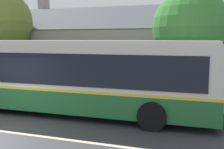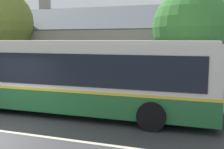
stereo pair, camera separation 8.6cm
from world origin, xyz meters
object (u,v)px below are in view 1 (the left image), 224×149
at_px(bench_by_building, 0,83).
at_px(transit_bus, 71,74).
at_px(street_tree_primary, 189,31).
at_px(bus_stop_sign, 214,74).

bearing_deg(bench_by_building, transit_bus, -23.65).
relative_size(street_tree_primary, bus_stop_sign, 2.31).
height_order(bench_by_building, street_tree_primary, street_tree_primary).
distance_m(bench_by_building, bus_stop_sign, 11.58).
distance_m(transit_bus, bus_stop_sign, 5.97).
xyz_separation_m(street_tree_primary, bus_stop_sign, (1.25, -2.27, -1.84)).
bearing_deg(street_tree_primary, transit_bus, -134.86).
bearing_deg(bus_stop_sign, street_tree_primary, 118.92).
relative_size(bench_by_building, bus_stop_sign, 0.78).
bearing_deg(transit_bus, bus_stop_sign, 20.52).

